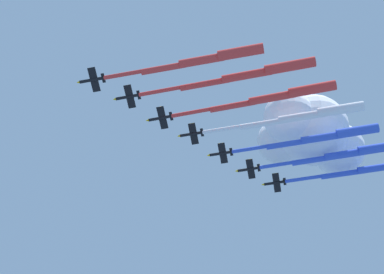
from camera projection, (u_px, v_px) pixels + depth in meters
name	position (u px, v px, depth m)	size (l,w,h in m)	color
jet_lead	(202.00, 60.00, 164.88)	(34.45, 56.71, 4.50)	black
jet_port_inner	(248.00, 75.00, 170.97)	(37.48, 63.34, 4.51)	black
jet_starboard_inner	(273.00, 97.00, 175.29)	(35.53, 60.95, 4.52)	black
jet_port_mid	(302.00, 116.00, 182.05)	(36.95, 60.63, 4.45)	black
jet_starboard_mid	(322.00, 137.00, 186.44)	(34.46, 57.06, 4.41)	black
jet_port_outer	(344.00, 154.00, 191.97)	(33.37, 55.56, 4.43)	black
jet_starboard_outer	(380.00, 167.00, 197.54)	(37.16, 61.43, 4.47)	black
cloud_puff	(309.00, 132.00, 207.08)	(48.01, 38.66, 30.86)	white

